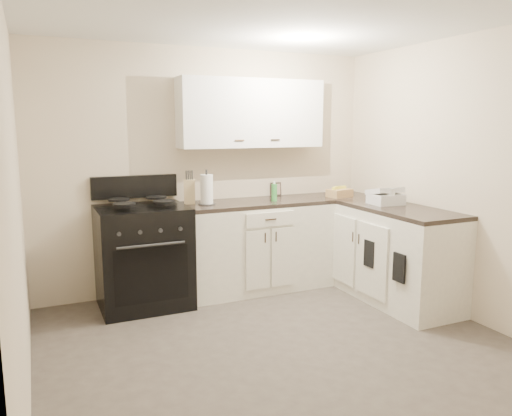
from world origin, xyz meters
name	(u,v)px	position (x,y,z in m)	size (l,w,h in m)	color
floor	(288,352)	(0.00, 0.00, 0.00)	(3.60, 3.60, 0.00)	#473F38
ceiling	(291,10)	(0.00, 0.00, 2.50)	(3.60, 3.60, 0.00)	white
wall_back	(209,170)	(0.00, 1.80, 1.25)	(3.60, 3.60, 0.00)	beige
wall_right	(472,180)	(1.80, 0.00, 1.25)	(3.60, 3.60, 0.00)	beige
wall_left	(15,208)	(-1.80, 0.00, 1.25)	(3.60, 3.60, 0.00)	beige
wall_front	(500,244)	(0.00, -1.80, 1.25)	(3.60, 3.60, 0.00)	beige
base_cabinets_back	(257,247)	(0.43, 1.50, 0.45)	(1.55, 0.60, 0.90)	silver
base_cabinets_right	(378,250)	(1.50, 0.85, 0.45)	(0.60, 1.90, 0.90)	silver
countertop_back	(257,203)	(0.43, 1.50, 0.92)	(1.55, 0.60, 0.04)	black
countertop_right	(380,205)	(1.50, 0.85, 0.92)	(0.60, 1.90, 0.04)	black
upper_cabinets	(251,113)	(0.43, 1.65, 1.84)	(1.55, 0.30, 0.70)	white
stove	(143,259)	(-0.78, 1.48, 0.46)	(0.84, 0.71, 1.01)	black
knife_block	(190,192)	(-0.27, 1.61, 1.06)	(0.11, 0.10, 0.24)	tan
paper_towel	(207,190)	(-0.13, 1.49, 1.09)	(0.12, 0.12, 0.30)	white
soap_bottle	(274,192)	(0.58, 1.42, 1.03)	(0.06, 0.06, 0.18)	green
picture_frame	(276,189)	(0.77, 1.76, 1.02)	(0.12, 0.02, 0.15)	black
wicker_basket	(340,193)	(1.37, 1.40, 0.98)	(0.26, 0.17, 0.09)	tan
countertop_grill	(386,199)	(1.50, 0.78, 0.99)	(0.29, 0.27, 0.11)	silver
glass_jar	(390,197)	(1.49, 0.70, 1.02)	(0.10, 0.10, 0.17)	silver
oven_mitt_near	(399,268)	(1.18, 0.15, 0.49)	(0.02, 0.15, 0.26)	black
oven_mitt_far	(369,254)	(1.18, 0.58, 0.51)	(0.02, 0.15, 0.25)	black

